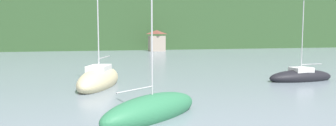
{
  "coord_description": "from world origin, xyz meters",
  "views": [
    {
      "loc": [
        -6.67,
        20.55,
        4.2
      ],
      "look_at": [
        0.0,
        43.47,
        2.02
      ],
      "focal_mm": 32.46,
      "sensor_mm": 36.0,
      "label": 1
    }
  ],
  "objects_px": {
    "sailboat_mid_3": "(152,110)",
    "sailboat_mid_11": "(99,80)",
    "sailboat_mid_6": "(301,77)",
    "shore_building_westcentral": "(157,41)"
  },
  "relations": [
    {
      "from": "sailboat_mid_6",
      "to": "sailboat_mid_11",
      "type": "height_order",
      "value": "sailboat_mid_11"
    },
    {
      "from": "sailboat_mid_3",
      "to": "sailboat_mid_11",
      "type": "xyz_separation_m",
      "value": [
        -1.99,
        10.74,
        0.16
      ]
    },
    {
      "from": "sailboat_mid_3",
      "to": "sailboat_mid_6",
      "type": "bearing_deg",
      "value": -7.09
    },
    {
      "from": "sailboat_mid_3",
      "to": "sailboat_mid_11",
      "type": "distance_m",
      "value": 10.92
    },
    {
      "from": "shore_building_westcentral",
      "to": "sailboat_mid_6",
      "type": "distance_m",
      "value": 55.46
    },
    {
      "from": "shore_building_westcentral",
      "to": "sailboat_mid_6",
      "type": "bearing_deg",
      "value": -90.14
    },
    {
      "from": "shore_building_westcentral",
      "to": "sailboat_mid_11",
      "type": "relative_size",
      "value": 0.48
    },
    {
      "from": "sailboat_mid_3",
      "to": "sailboat_mid_6",
      "type": "distance_m",
      "value": 18.3
    },
    {
      "from": "shore_building_westcentral",
      "to": "sailboat_mid_3",
      "type": "height_order",
      "value": "sailboat_mid_3"
    },
    {
      "from": "sailboat_mid_3",
      "to": "sailboat_mid_11",
      "type": "relative_size",
      "value": 0.67
    }
  ]
}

